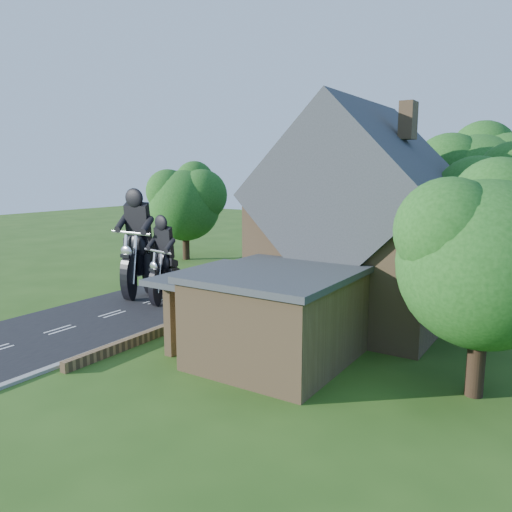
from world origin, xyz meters
The scene contains 18 objects.
ground centered at (0.00, 0.00, 0.00)m, with size 120.00×120.00×0.00m, color #274A15.
road centered at (0.00, 0.00, 0.01)m, with size 7.00×80.00×0.02m, color black.
kerb centered at (3.65, 0.00, 0.06)m, with size 0.30×80.00×0.12m, color gray.
garden_wall centered at (4.30, 5.00, 0.20)m, with size 0.30×22.00×0.40m, color olive.
house centered at (10.49, 6.00, 4.34)m, with size 9.54×8.64×10.24m.
annex centered at (9.87, -0.80, 1.77)m, with size 7.05×5.94×3.44m.
tree_annex_side centered at (17.13, 0.10, 4.69)m, with size 5.64×5.20×7.48m.
tree_behind_house centered at (14.18, 16.14, 6.23)m, with size 7.81×7.20×10.08m.
tree_behind_left centered at (8.16, 17.13, 5.73)m, with size 6.94×6.40×9.16m.
tree_far_road centered at (-6.86, 14.11, 4.84)m, with size 6.08×5.60×7.84m.
shrub_a centered at (5.30, -1.00, 0.55)m, with size 0.90×0.90×1.10m, color #123611.
shrub_b centered at (5.30, 1.50, 0.55)m, with size 0.90×0.90×1.10m, color #123611.
shrub_c centered at (5.30, 4.00, 0.55)m, with size 0.90×0.90×1.10m, color #123611.
shrub_d centered at (5.30, 9.00, 0.55)m, with size 0.90×0.90×1.10m, color #123611.
shrub_e centered at (5.30, 11.50, 0.55)m, with size 0.90×0.90×1.10m, color #123611.
shrub_f centered at (5.30, 14.00, 0.55)m, with size 0.90×0.90×1.10m, color #123611.
motorcycle_lead centered at (0.92, 2.89, 0.72)m, with size 0.39×1.54×1.44m, color black, non-canonical shape.
motorcycle_follow centered at (-1.25, 3.17, 0.92)m, with size 0.50×1.97×1.83m, color black, non-canonical shape.
Camera 1 is at (19.05, -16.24, 7.03)m, focal length 35.00 mm.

